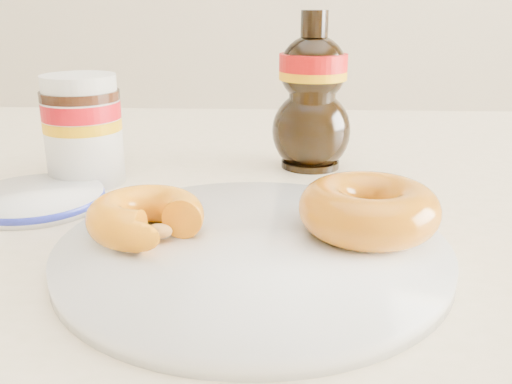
{
  "coord_description": "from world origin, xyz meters",
  "views": [
    {
      "loc": [
        0.02,
        -0.42,
        0.93
      ],
      "look_at": [
        0.0,
        0.01,
        0.79
      ],
      "focal_mm": 40.0,
      "sensor_mm": 36.0,
      "label": 1
    }
  ],
  "objects_px": {
    "dark_jar": "(80,130)",
    "blue_rim_saucer": "(36,198)",
    "dining_table": "(260,273)",
    "nutella_jar": "(83,125)",
    "plate": "(253,250)",
    "donut_whole": "(369,209)",
    "syrup_bottle": "(312,92)",
    "donut_bitten": "(146,216)"
  },
  "relations": [
    {
      "from": "dark_jar",
      "to": "blue_rim_saucer",
      "type": "relative_size",
      "value": 0.72
    },
    {
      "from": "dark_jar",
      "to": "dining_table",
      "type": "bearing_deg",
      "value": -22.51
    },
    {
      "from": "nutella_jar",
      "to": "dark_jar",
      "type": "relative_size",
      "value": 1.24
    },
    {
      "from": "dark_jar",
      "to": "plate",
      "type": "bearing_deg",
      "value": -48.16
    },
    {
      "from": "blue_rim_saucer",
      "to": "dark_jar",
      "type": "bearing_deg",
      "value": 88.84
    },
    {
      "from": "donut_whole",
      "to": "nutella_jar",
      "type": "xyz_separation_m",
      "value": [
        -0.27,
        0.16,
        0.03
      ]
    },
    {
      "from": "nutella_jar",
      "to": "blue_rim_saucer",
      "type": "xyz_separation_m",
      "value": [
        -0.02,
        -0.07,
        -0.05
      ]
    },
    {
      "from": "syrup_bottle",
      "to": "blue_rim_saucer",
      "type": "bearing_deg",
      "value": -151.29
    },
    {
      "from": "dining_table",
      "to": "dark_jar",
      "type": "xyz_separation_m",
      "value": [
        -0.2,
        0.08,
        0.13
      ]
    },
    {
      "from": "donut_bitten",
      "to": "dark_jar",
      "type": "xyz_separation_m",
      "value": [
        -0.12,
        0.22,
        0.01
      ]
    },
    {
      "from": "donut_whole",
      "to": "plate",
      "type": "bearing_deg",
      "value": -165.17
    },
    {
      "from": "nutella_jar",
      "to": "dark_jar",
      "type": "bearing_deg",
      "value": 114.03
    },
    {
      "from": "plate",
      "to": "nutella_jar",
      "type": "relative_size",
      "value": 2.57
    },
    {
      "from": "dining_table",
      "to": "syrup_bottle",
      "type": "relative_size",
      "value": 8.27
    },
    {
      "from": "donut_whole",
      "to": "syrup_bottle",
      "type": "relative_size",
      "value": 0.62
    },
    {
      "from": "donut_whole",
      "to": "nutella_jar",
      "type": "relative_size",
      "value": 0.95
    },
    {
      "from": "dining_table",
      "to": "dark_jar",
      "type": "relative_size",
      "value": 15.76
    },
    {
      "from": "nutella_jar",
      "to": "syrup_bottle",
      "type": "height_order",
      "value": "syrup_bottle"
    },
    {
      "from": "nutella_jar",
      "to": "syrup_bottle",
      "type": "distance_m",
      "value": 0.24
    },
    {
      "from": "dining_table",
      "to": "nutella_jar",
      "type": "bearing_deg",
      "value": 168.89
    },
    {
      "from": "plate",
      "to": "nutella_jar",
      "type": "bearing_deg",
      "value": 135.49
    },
    {
      "from": "dark_jar",
      "to": "blue_rim_saucer",
      "type": "xyz_separation_m",
      "value": [
        -0.0,
        -0.12,
        -0.04
      ]
    },
    {
      "from": "donut_bitten",
      "to": "dark_jar",
      "type": "relative_size",
      "value": 0.97
    },
    {
      "from": "nutella_jar",
      "to": "blue_rim_saucer",
      "type": "bearing_deg",
      "value": -108.05
    },
    {
      "from": "donut_bitten",
      "to": "dark_jar",
      "type": "height_order",
      "value": "dark_jar"
    },
    {
      "from": "blue_rim_saucer",
      "to": "plate",
      "type": "bearing_deg",
      "value": -27.0
    },
    {
      "from": "plate",
      "to": "dining_table",
      "type": "bearing_deg",
      "value": 90.3
    },
    {
      "from": "syrup_bottle",
      "to": "dark_jar",
      "type": "bearing_deg",
      "value": -175.75
    },
    {
      "from": "plate",
      "to": "syrup_bottle",
      "type": "xyz_separation_m",
      "value": [
        0.05,
        0.25,
        0.08
      ]
    },
    {
      "from": "dining_table",
      "to": "plate",
      "type": "distance_m",
      "value": 0.17
    },
    {
      "from": "nutella_jar",
      "to": "blue_rim_saucer",
      "type": "height_order",
      "value": "nutella_jar"
    },
    {
      "from": "syrup_bottle",
      "to": "blue_rim_saucer",
      "type": "xyz_separation_m",
      "value": [
        -0.26,
        -0.14,
        -0.08
      ]
    },
    {
      "from": "dining_table",
      "to": "donut_bitten",
      "type": "height_order",
      "value": "donut_bitten"
    },
    {
      "from": "dining_table",
      "to": "dark_jar",
      "type": "bearing_deg",
      "value": 157.49
    },
    {
      "from": "plate",
      "to": "donut_bitten",
      "type": "bearing_deg",
      "value": 174.29
    },
    {
      "from": "syrup_bottle",
      "to": "blue_rim_saucer",
      "type": "distance_m",
      "value": 0.3
    },
    {
      "from": "donut_whole",
      "to": "blue_rim_saucer",
      "type": "relative_size",
      "value": 0.84
    },
    {
      "from": "plate",
      "to": "donut_bitten",
      "type": "distance_m",
      "value": 0.08
    },
    {
      "from": "dining_table",
      "to": "plate",
      "type": "height_order",
      "value": "plate"
    },
    {
      "from": "syrup_bottle",
      "to": "blue_rim_saucer",
      "type": "relative_size",
      "value": 1.36
    },
    {
      "from": "donut_whole",
      "to": "dining_table",
      "type": "bearing_deg",
      "value": 125.61
    },
    {
      "from": "plate",
      "to": "donut_whole",
      "type": "xyz_separation_m",
      "value": [
        0.09,
        0.02,
        0.03
      ]
    }
  ]
}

